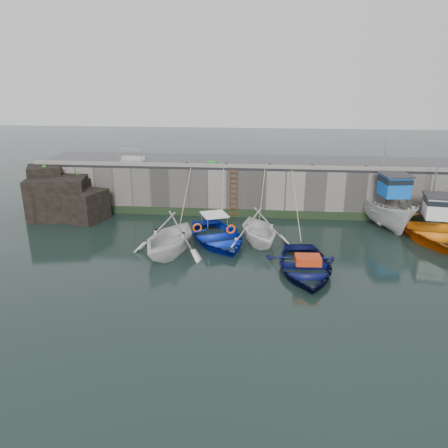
# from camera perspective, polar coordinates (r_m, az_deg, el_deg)

# --- Properties ---
(ground) EXTENTS (120.00, 120.00, 0.00)m
(ground) POSITION_cam_1_polar(r_m,az_deg,el_deg) (18.65, 5.12, -8.63)
(ground) COLOR black
(ground) RESTS_ON ground
(quay_back) EXTENTS (30.00, 5.00, 3.00)m
(quay_back) POSITION_cam_1_polar(r_m,az_deg,el_deg) (29.91, 5.48, 5.07)
(quay_back) COLOR slate
(quay_back) RESTS_ON ground
(road_back) EXTENTS (30.00, 5.00, 0.16)m
(road_back) POSITION_cam_1_polar(r_m,az_deg,el_deg) (29.58, 5.58, 8.04)
(road_back) COLOR black
(road_back) RESTS_ON quay_back
(kerb_back) EXTENTS (30.00, 0.30, 0.20)m
(kerb_back) POSITION_cam_1_polar(r_m,az_deg,el_deg) (27.23, 5.57, 7.49)
(kerb_back) COLOR slate
(kerb_back) RESTS_ON road_back
(algae_back) EXTENTS (30.00, 0.08, 0.50)m
(algae_back) POSITION_cam_1_polar(r_m,az_deg,el_deg) (27.80, 5.37, 1.32)
(algae_back) COLOR black
(algae_back) RESTS_ON ground
(rock_outcrop) EXTENTS (5.85, 4.24, 3.41)m
(rock_outcrop) POSITION_cam_1_polar(r_m,az_deg,el_deg) (29.63, -20.45, 3.34)
(rock_outcrop) COLOR black
(rock_outcrop) RESTS_ON ground
(ladder) EXTENTS (0.51, 0.08, 3.20)m
(ladder) POSITION_cam_1_polar(r_m,az_deg,el_deg) (27.45, 1.27, 4.09)
(ladder) COLOR #3F1E0F
(ladder) RESTS_ON ground
(boat_near_white) EXTENTS (4.98, 5.45, 2.45)m
(boat_near_white) POSITION_cam_1_polar(r_m,az_deg,el_deg) (22.43, -7.03, -3.79)
(boat_near_white) COLOR silver
(boat_near_white) RESTS_ON ground
(boat_near_white_rope) EXTENTS (0.04, 4.66, 3.10)m
(boat_near_white_rope) POSITION_cam_1_polar(r_m,az_deg,el_deg) (26.49, -5.01, -0.12)
(boat_near_white_rope) COLOR tan
(boat_near_white_rope) RESTS_ON ground
(boat_near_blue) EXTENTS (5.66, 6.46, 1.11)m
(boat_near_blue) POSITION_cam_1_polar(r_m,az_deg,el_deg) (23.79, -0.89, -2.30)
(boat_near_blue) COLOR #0B23AE
(boat_near_blue) RESTS_ON ground
(boat_near_blue_rope) EXTENTS (0.04, 3.29, 3.10)m
(boat_near_blue_rope) POSITION_cam_1_polar(r_m,az_deg,el_deg) (27.07, -0.07, 0.37)
(boat_near_blue_rope) COLOR tan
(boat_near_blue_rope) RESTS_ON ground
(boat_near_blacktrim) EXTENTS (4.66, 5.04, 2.19)m
(boat_near_blacktrim) POSITION_cam_1_polar(r_m,az_deg,el_deg) (23.76, 4.50, -2.39)
(boat_near_blacktrim) COLOR silver
(boat_near_blacktrim) RESTS_ON ground
(boat_near_blacktrim_rope) EXTENTS (0.04, 3.23, 3.10)m
(boat_near_blacktrim_rope) POSITION_cam_1_polar(r_m,az_deg,el_deg) (27.01, 4.66, 0.26)
(boat_near_blacktrim_rope) COLOR tan
(boat_near_blacktrim_rope) RESTS_ON ground
(boat_near_navy) EXTENTS (3.89, 5.28, 1.06)m
(boat_near_navy) POSITION_cam_1_polar(r_m,az_deg,el_deg) (20.59, 10.44, -6.12)
(boat_near_navy) COLOR #0A0E40
(boat_near_navy) RESTS_ON ground
(boat_near_navy_rope) EXTENTS (0.04, 6.03, 3.10)m
(boat_near_navy_rope) POSITION_cam_1_polar(r_m,az_deg,el_deg) (25.41, 9.54, -1.16)
(boat_near_navy_rope) COLOR tan
(boat_near_navy_rope) RESTS_ON ground
(boat_far_white) EXTENTS (3.13, 6.26, 5.31)m
(boat_far_white) POSITION_cam_1_polar(r_m,az_deg,el_deg) (27.88, 20.54, 1.82)
(boat_far_white) COLOR silver
(boat_far_white) RESTS_ON ground
(boat_far_orange) EXTENTS (6.37, 8.14, 4.54)m
(boat_far_orange) POSITION_cam_1_polar(r_m,az_deg,el_deg) (27.40, 25.62, -0.23)
(boat_far_orange) COLOR #D8630B
(boat_far_orange) RESTS_ON ground
(fish_crate) EXTENTS (0.65, 0.52, 0.28)m
(fish_crate) POSITION_cam_1_polar(r_m,az_deg,el_deg) (27.84, -1.55, 7.91)
(fish_crate) COLOR #1A8F23
(fish_crate) RESTS_ON road_back
(railing) EXTENTS (1.60, 1.05, 1.00)m
(railing) POSITION_cam_1_polar(r_m,az_deg,el_deg) (29.60, -11.79, 8.30)
(railing) COLOR #A5A8AD
(railing) RESTS_ON road_back
(bollard_a) EXTENTS (0.18, 0.18, 0.28)m
(bollard_a) POSITION_cam_1_polar(r_m,az_deg,el_deg) (27.77, -4.90, 7.82)
(bollard_a) COLOR #3F1E0F
(bollard_a) RESTS_ON road_back
(bollard_b) EXTENTS (0.18, 0.18, 0.28)m
(bollard_b) POSITION_cam_1_polar(r_m,az_deg,el_deg) (27.43, 0.30, 7.75)
(bollard_b) COLOR #3F1E0F
(bollard_b) RESTS_ON road_back
(bollard_c) EXTENTS (0.18, 0.18, 0.28)m
(bollard_c) POSITION_cam_1_polar(r_m,az_deg,el_deg) (27.33, 5.99, 7.60)
(bollard_c) COLOR #3F1E0F
(bollard_c) RESTS_ON road_back
(bollard_d) EXTENTS (0.18, 0.18, 0.28)m
(bollard_d) POSITION_cam_1_polar(r_m,az_deg,el_deg) (27.47, 11.47, 7.39)
(bollard_d) COLOR #3F1E0F
(bollard_d) RESTS_ON road_back
(bollard_e) EXTENTS (0.18, 0.18, 0.28)m
(bollard_e) POSITION_cam_1_polar(r_m,az_deg,el_deg) (27.99, 18.04, 7.05)
(bollard_e) COLOR #3F1E0F
(bollard_e) RESTS_ON road_back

